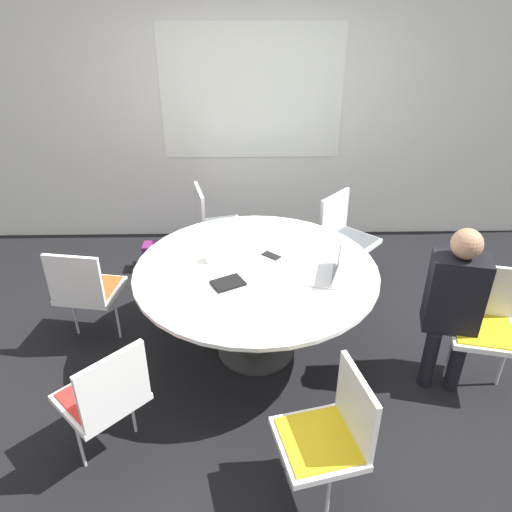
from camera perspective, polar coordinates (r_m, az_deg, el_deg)
ground_plane at (r=4.01m, az=0.00°, el=-10.65°), size 16.00×16.00×0.00m
wall_back at (r=5.23m, az=-0.48°, el=16.09°), size 8.00×0.07×2.70m
conference_table at (r=3.63m, az=0.00°, el=-3.17°), size 1.75×1.75×0.75m
chair_0 at (r=3.81m, az=24.60°, el=-6.50°), size 0.53×0.51×0.86m
chair_1 at (r=4.64m, az=10.08°, el=2.62°), size 0.61×0.61×0.86m
chair_2 at (r=4.78m, az=-4.80°, el=3.87°), size 0.51×0.53×0.86m
chair_3 at (r=4.00m, az=-18.92°, el=-3.41°), size 0.50×0.49×0.86m
chair_4 at (r=3.06m, az=-16.85°, el=-14.84°), size 0.61×0.61×0.86m
chair_5 at (r=2.79m, az=8.58°, el=-19.16°), size 0.51×0.53×0.86m
person_0 at (r=3.59m, az=21.75°, el=-4.46°), size 0.40×0.32×1.21m
laptop at (r=3.48m, az=8.29°, el=-1.52°), size 0.30×0.38×0.21m
spiral_notebook at (r=3.38m, az=-3.22°, el=-3.10°), size 0.26×0.23×0.02m
coffee_cup at (r=3.64m, az=-5.23°, el=-0.01°), size 0.09×0.09×0.09m
cell_phone at (r=3.71m, az=1.76°, el=0.05°), size 0.15×0.14×0.01m
handbag at (r=5.02m, az=-10.62°, el=-0.07°), size 0.36×0.16×0.28m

